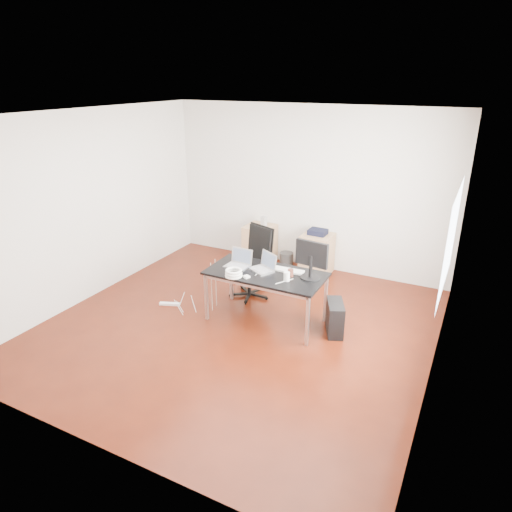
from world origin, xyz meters
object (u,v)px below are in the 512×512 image
at_px(filing_cabinet_right, 317,254).
at_px(pc_tower, 335,318).
at_px(filing_cabinet_left, 260,244).
at_px(office_chair, 253,258).
at_px(desk, 266,276).

distance_m(filing_cabinet_right, pc_tower, 1.99).
bearing_deg(filing_cabinet_right, filing_cabinet_left, 180.00).
xyz_separation_m(office_chair, pc_tower, (1.49, -0.53, -0.39)).
bearing_deg(pc_tower, filing_cabinet_right, 93.07).
distance_m(office_chair, pc_tower, 1.63).
xyz_separation_m(desk, pc_tower, (0.97, 0.12, -0.46)).
distance_m(desk, filing_cabinet_right, 1.92).
relative_size(filing_cabinet_left, filing_cabinet_right, 1.00).
bearing_deg(pc_tower, desk, 163.21).
distance_m(office_chair, filing_cabinet_left, 1.36).
bearing_deg(desk, filing_cabinet_left, 118.57).
height_order(desk, pc_tower, desk).
bearing_deg(filing_cabinet_left, pc_tower, -41.64).
relative_size(desk, filing_cabinet_right, 2.29).
height_order(filing_cabinet_right, pc_tower, filing_cabinet_right).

